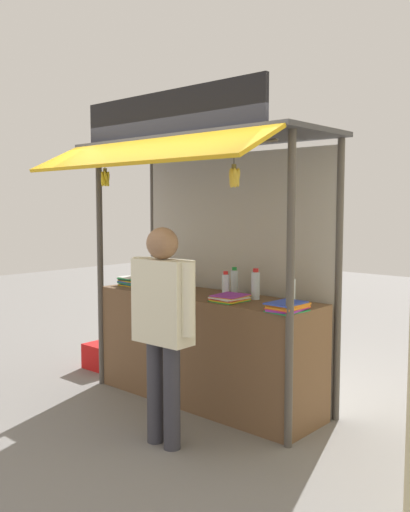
{
  "coord_description": "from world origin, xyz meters",
  "views": [
    {
      "loc": [
        3.32,
        -3.7,
        1.79
      ],
      "look_at": [
        0.0,
        0.0,
        1.33
      ],
      "focal_mm": 39.15,
      "sensor_mm": 36.0,
      "label": 1
    }
  ],
  "objects_px": {
    "magazine_stack_back_right": "(134,281)",
    "banana_bunch_leftmost": "(105,178)",
    "magazine_stack_center": "(230,298)",
    "water_bottle_rear_center": "(162,273)",
    "water_bottle_far_left": "(226,285)",
    "water_bottle_right": "(234,281)",
    "vendor_person": "(163,316)",
    "water_bottle_mid_left": "(152,276)",
    "water_bottle_front_right": "(256,285)",
    "magazine_stack_far_right": "(287,307)",
    "water_bottle_back_left": "(291,291)",
    "banana_bunch_rightmost": "(234,177)",
    "magazine_stack_mid_right": "(172,292)",
    "plastic_crate": "(106,355)"
  },
  "relations": [
    {
      "from": "water_bottle_rear_center",
      "to": "magazine_stack_back_right",
      "type": "distance_m",
      "value": 0.37
    },
    {
      "from": "water_bottle_rear_center",
      "to": "banana_bunch_leftmost",
      "type": "xyz_separation_m",
      "value": [
        -0.29,
        -0.45,
        0.91
      ]
    },
    {
      "from": "water_bottle_mid_left",
      "to": "banana_bunch_leftmost",
      "type": "distance_m",
      "value": 1.07
    },
    {
      "from": "water_bottle_rear_center",
      "to": "magazine_stack_center",
      "type": "relative_size",
      "value": 0.98
    },
    {
      "from": "water_bottle_mid_left",
      "to": "banana_bunch_leftmost",
      "type": "relative_size",
      "value": 0.82
    },
    {
      "from": "magazine_stack_far_right",
      "to": "banana_bunch_rightmost",
      "type": "distance_m",
      "value": 1.06
    },
    {
      "from": "magazine_stack_back_right",
      "to": "vendor_person",
      "type": "xyz_separation_m",
      "value": [
        1.35,
        -0.89,
        -0.05
      ]
    },
    {
      "from": "water_bottle_rear_center",
      "to": "water_bottle_mid_left",
      "type": "bearing_deg",
      "value": 173.23
    },
    {
      "from": "magazine_stack_back_right",
      "to": "banana_bunch_leftmost",
      "type": "distance_m",
      "value": 1.09
    },
    {
      "from": "magazine_stack_far_right",
      "to": "vendor_person",
      "type": "height_order",
      "value": "vendor_person"
    },
    {
      "from": "magazine_stack_center",
      "to": "water_bottle_front_right",
      "type": "bearing_deg",
      "value": 66.25
    },
    {
      "from": "water_bottle_front_right",
      "to": "water_bottle_rear_center",
      "type": "distance_m",
      "value": 1.09
    },
    {
      "from": "magazine_stack_back_right",
      "to": "water_bottle_far_left",
      "type": "bearing_deg",
      "value": 1.14
    },
    {
      "from": "magazine_stack_back_right",
      "to": "banana_bunch_leftmost",
      "type": "relative_size",
      "value": 1.11
    },
    {
      "from": "banana_bunch_rightmost",
      "to": "vendor_person",
      "type": "xyz_separation_m",
      "value": [
        -0.26,
        -0.5,
        -1.02
      ]
    },
    {
      "from": "vendor_person",
      "to": "water_bottle_back_left",
      "type": "bearing_deg",
      "value": 63.82
    },
    {
      "from": "water_bottle_back_left",
      "to": "magazine_stack_back_right",
      "type": "bearing_deg",
      "value": -176.49
    },
    {
      "from": "water_bottle_right",
      "to": "plastic_crate",
      "type": "xyz_separation_m",
      "value": [
        -1.67,
        -0.17,
        -0.96
      ]
    },
    {
      "from": "water_bottle_mid_left",
      "to": "water_bottle_right",
      "type": "distance_m",
      "value": 0.93
    },
    {
      "from": "water_bottle_front_right",
      "to": "water_bottle_mid_left",
      "type": "distance_m",
      "value": 1.25
    },
    {
      "from": "water_bottle_rear_center",
      "to": "water_bottle_right",
      "type": "distance_m",
      "value": 0.77
    },
    {
      "from": "vendor_person",
      "to": "magazine_stack_far_right",
      "type": "bearing_deg",
      "value": 48.06
    },
    {
      "from": "water_bottle_rear_center",
      "to": "vendor_person",
      "type": "xyz_separation_m",
      "value": [
        1.0,
        -0.94,
        -0.15
      ]
    },
    {
      "from": "magazine_stack_back_right",
      "to": "banana_bunch_leftmost",
      "type": "height_order",
      "value": "banana_bunch_leftmost"
    },
    {
      "from": "banana_bunch_rightmost",
      "to": "magazine_stack_far_right",
      "type": "bearing_deg",
      "value": 32.9
    },
    {
      "from": "water_bottle_rear_center",
      "to": "banana_bunch_rightmost",
      "type": "xyz_separation_m",
      "value": [
        1.26,
        -0.45,
        0.87
      ]
    },
    {
      "from": "water_bottle_back_left",
      "to": "water_bottle_mid_left",
      "type": "relative_size",
      "value": 1.06
    },
    {
      "from": "water_bottle_far_left",
      "to": "banana_bunch_leftmost",
      "type": "xyz_separation_m",
      "value": [
        -1.12,
        -0.42,
        0.95
      ]
    },
    {
      "from": "magazine_stack_center",
      "to": "water_bottle_rear_center",
      "type": "bearing_deg",
      "value": 170.96
    },
    {
      "from": "banana_bunch_rightmost",
      "to": "water_bottle_rear_center",
      "type": "bearing_deg",
      "value": 160.5
    },
    {
      "from": "magazine_stack_center",
      "to": "banana_bunch_leftmost",
      "type": "height_order",
      "value": "banana_bunch_leftmost"
    },
    {
      "from": "banana_bunch_leftmost",
      "to": "vendor_person",
      "type": "bearing_deg",
      "value": -21.08
    },
    {
      "from": "magazine_stack_mid_right",
      "to": "water_bottle_far_left",
      "type": "bearing_deg",
      "value": 27.02
    },
    {
      "from": "water_bottle_back_left",
      "to": "water_bottle_right",
      "type": "distance_m",
      "value": 0.72
    },
    {
      "from": "magazine_stack_far_right",
      "to": "water_bottle_front_right",
      "type": "bearing_deg",
      "value": 150.51
    },
    {
      "from": "banana_bunch_rightmost",
      "to": "magazine_stack_mid_right",
      "type": "bearing_deg",
      "value": 167.46
    },
    {
      "from": "water_bottle_back_left",
      "to": "magazine_stack_far_right",
      "type": "relative_size",
      "value": 0.72
    },
    {
      "from": "banana_bunch_leftmost",
      "to": "water_bottle_front_right",
      "type": "bearing_deg",
      "value": 20.71
    },
    {
      "from": "water_bottle_right",
      "to": "magazine_stack_far_right",
      "type": "height_order",
      "value": "water_bottle_right"
    },
    {
      "from": "magazine_stack_center",
      "to": "magazine_stack_far_right",
      "type": "distance_m",
      "value": 0.62
    },
    {
      "from": "magazine_stack_mid_right",
      "to": "water_bottle_back_left",
      "type": "bearing_deg",
      "value": 16.39
    },
    {
      "from": "water_bottle_far_left",
      "to": "vendor_person",
      "type": "bearing_deg",
      "value": -79.73
    },
    {
      "from": "magazine_stack_far_right",
      "to": "water_bottle_far_left",
      "type": "bearing_deg",
      "value": 165.66
    },
    {
      "from": "magazine_stack_center",
      "to": "banana_bunch_leftmost",
      "type": "xyz_separation_m",
      "value": [
        -1.27,
        -0.29,
        1.03
      ]
    },
    {
      "from": "water_bottle_back_left",
      "to": "water_bottle_right",
      "type": "relative_size",
      "value": 0.98
    },
    {
      "from": "water_bottle_mid_left",
      "to": "water_bottle_far_left",
      "type": "xyz_separation_m",
      "value": [
        1.0,
        -0.05,
        0.0
      ]
    },
    {
      "from": "magazine_stack_center",
      "to": "magazine_stack_far_right",
      "type": "height_order",
      "value": "magazine_stack_far_right"
    },
    {
      "from": "water_bottle_mid_left",
      "to": "vendor_person",
      "type": "relative_size",
      "value": 0.14
    },
    {
      "from": "water_bottle_front_right",
      "to": "magazine_stack_mid_right",
      "type": "relative_size",
      "value": 0.87
    },
    {
      "from": "water_bottle_far_left",
      "to": "water_bottle_right",
      "type": "relative_size",
      "value": 0.95
    }
  ]
}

